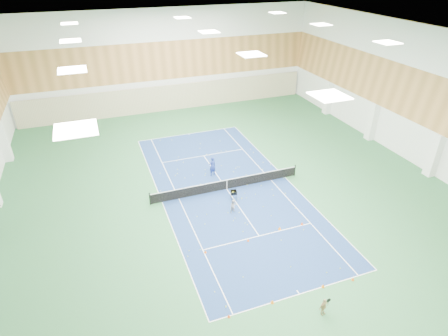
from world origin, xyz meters
The scene contains 20 objects.
ground centered at (0.00, 0.00, 0.00)m, with size 40.00×40.00×0.00m, color #2B653A.
room_shell centered at (0.00, 0.00, 6.00)m, with size 36.00×40.00×12.00m, color white, non-canonical shape.
wood_cladding centered at (0.00, 0.00, 8.00)m, with size 36.00×40.00×8.00m, color #BC8245, non-canonical shape.
ceiling_light_grid centered at (0.00, 0.00, 11.92)m, with size 21.40×25.40×0.06m, color white, non-canonical shape.
court_surface centered at (0.00, 0.00, 0.01)m, with size 10.97×23.77×0.01m, color navy.
tennis_balls_scatter centered at (0.00, 0.00, 0.05)m, with size 10.57×22.77×0.07m, color #BBCE23, non-canonical shape.
tennis_net centered at (0.00, 0.00, 0.55)m, with size 12.80×0.10×1.10m, color black, non-canonical shape.
back_curtain centered at (0.00, 19.75, 1.60)m, with size 35.40×0.16×3.20m, color #C6B793.
coach centered at (-0.37, 2.64, 0.90)m, with size 0.66×0.43×1.81m, color navy.
child_court centered at (-0.65, -3.16, 0.55)m, with size 0.54×0.42×1.10m, color #9999A1.
child_apron centered at (0.48, -13.49, 0.55)m, with size 0.65×0.27×1.10m, color tan.
ball_cart centered at (-0.04, -1.64, 0.43)m, with size 0.49×0.49×0.85m, color black, non-canonical shape.
cone_svc_a centered at (-4.04, -6.70, 0.11)m, with size 0.19×0.19×0.21m, color #F45E0C.
cone_svc_b centered at (-0.94, -6.61, 0.10)m, with size 0.18×0.18×0.20m, color #FF580D.
cone_svc_c centered at (1.67, -6.25, 0.13)m, with size 0.23×0.23×0.25m, color orange.
cone_svc_d centered at (3.45, -6.32, 0.12)m, with size 0.21×0.21×0.23m, color #E2400B.
cone_base_a centered at (-4.38, -11.93, 0.10)m, with size 0.18×0.18×0.20m, color #FB440D.
cone_base_b centered at (-1.75, -11.90, 0.12)m, with size 0.21×0.21×0.23m, color orange.
cone_base_c centered at (1.57, -11.89, 0.12)m, with size 0.21×0.21×0.23m, color orange.
cone_base_d centered at (3.56, -12.05, 0.10)m, with size 0.18×0.18×0.20m, color #E5520C.
Camera 1 is at (-9.33, -24.57, 17.00)m, focal length 30.00 mm.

